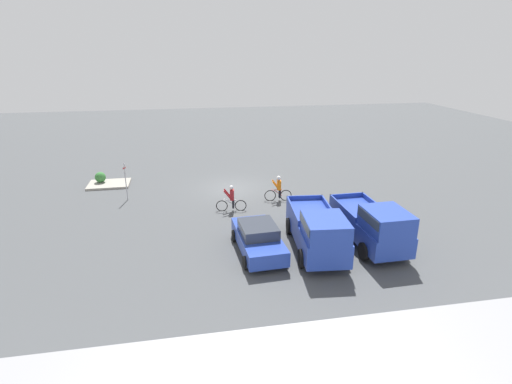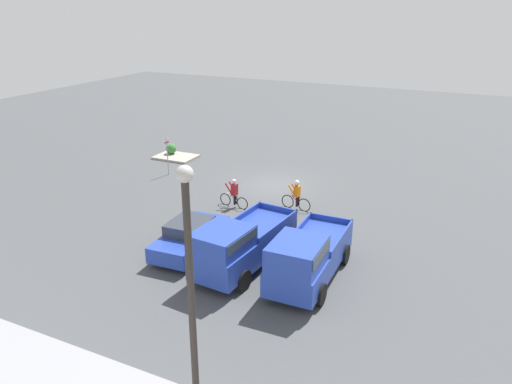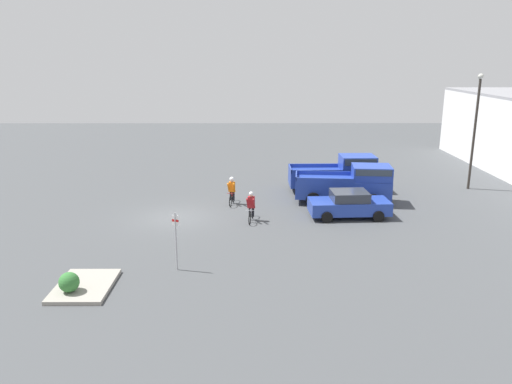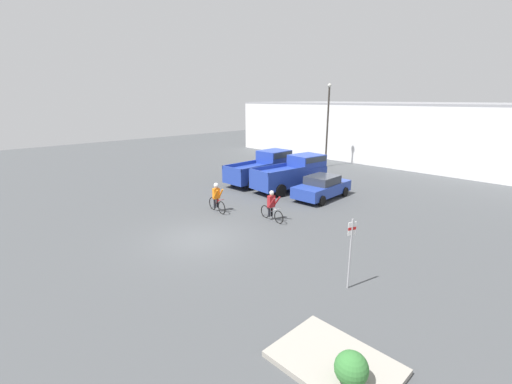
# 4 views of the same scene
# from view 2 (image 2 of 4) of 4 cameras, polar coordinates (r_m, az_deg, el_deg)

# --- Properties ---
(ground_plane) EXTENTS (80.00, 80.00, 0.00)m
(ground_plane) POSITION_cam_2_polar(r_m,az_deg,el_deg) (30.41, 2.13, 0.81)
(ground_plane) COLOR #424447
(pickup_truck_0) EXTENTS (2.28, 5.55, 2.33)m
(pickup_truck_0) POSITION_cam_2_polar(r_m,az_deg,el_deg) (19.60, 5.82, -7.33)
(pickup_truck_0) COLOR #233D9E
(pickup_truck_0) RESTS_ON ground_plane
(pickup_truck_1) EXTENTS (2.60, 5.75, 2.30)m
(pickup_truck_1) POSITION_cam_2_polar(r_m,az_deg,el_deg) (20.50, -1.86, -5.91)
(pickup_truck_1) COLOR #233D9E
(pickup_truck_1) RESTS_ON ground_plane
(sedan_0) EXTENTS (2.18, 4.41, 1.46)m
(sedan_0) POSITION_cam_2_polar(r_m,az_deg,el_deg) (22.38, -7.53, -5.00)
(sedan_0) COLOR #233D9E
(sedan_0) RESTS_ON ground_plane
(cyclist_0) EXTENTS (1.82, 0.51, 1.63)m
(cyclist_0) POSITION_cam_2_polar(r_m,az_deg,el_deg) (26.86, -2.53, -0.13)
(cyclist_0) COLOR black
(cyclist_0) RESTS_ON ground_plane
(cyclist_1) EXTENTS (1.74, 0.50, 1.68)m
(cyclist_1) POSITION_cam_2_polar(r_m,az_deg,el_deg) (26.62, 4.65, -0.27)
(cyclist_1) COLOR black
(cyclist_1) RESTS_ON ground_plane
(fire_lane_sign) EXTENTS (0.13, 0.29, 2.47)m
(fire_lane_sign) POSITION_cam_2_polar(r_m,az_deg,el_deg) (32.30, -10.11, 4.47)
(fire_lane_sign) COLOR #9E9EA3
(fire_lane_sign) RESTS_ON ground_plane
(lamppost) EXTENTS (0.36, 0.36, 7.48)m
(lamppost) POSITION_cam_2_polar(r_m,az_deg,el_deg) (11.09, -7.38, -12.58)
(lamppost) COLOR #2D2823
(lamppost) RESTS_ON ground_plane
(curb_island) EXTENTS (2.84, 2.08, 0.15)m
(curb_island) POSITION_cam_2_polar(r_m,az_deg,el_deg) (36.18, -9.13, 3.98)
(curb_island) COLOR gray
(curb_island) RESTS_ON ground_plane
(shrub) EXTENTS (0.75, 0.75, 0.75)m
(shrub) POSITION_cam_2_polar(r_m,az_deg,el_deg) (36.65, -9.68, 4.90)
(shrub) COLOR #337033
(shrub) RESTS_ON curb_island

